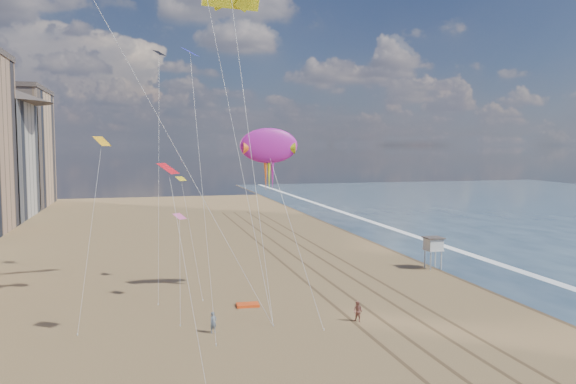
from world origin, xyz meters
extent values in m
plane|color=#42301E|center=(19.00, 40.00, 0.00)|extent=(260.00, 260.00, 0.00)
plane|color=white|center=(23.20, 40.00, 0.00)|extent=(260.00, 260.00, 0.00)
cube|color=brown|center=(-1.20, 30.00, 0.01)|extent=(0.28, 120.00, 0.01)
cube|color=brown|center=(1.20, 30.00, 0.01)|extent=(0.28, 120.00, 0.01)
cube|color=brown|center=(4.00, 30.00, 0.01)|extent=(0.28, 120.00, 0.01)
cube|color=brown|center=(6.20, 30.00, 0.01)|extent=(0.28, 120.00, 0.01)
cube|color=tan|center=(-46.00, 114.00, 13.00)|extent=(16.00, 24.00, 26.00)
cube|color=#473D38|center=(-46.00, 114.00, 26.50)|extent=(16.32, 24.48, 1.00)
cylinder|color=silver|center=(13.81, 30.69, 0.99)|extent=(0.13, 0.13, 1.99)
cylinder|color=silver|center=(15.14, 30.69, 0.99)|extent=(0.13, 0.13, 1.99)
cylinder|color=silver|center=(13.81, 32.02, 0.99)|extent=(0.13, 0.13, 1.99)
cylinder|color=silver|center=(15.14, 32.02, 0.99)|extent=(0.13, 0.13, 1.99)
cube|color=silver|center=(14.48, 31.36, 2.15)|extent=(1.77, 1.77, 0.13)
cube|color=silver|center=(14.48, 31.36, 2.82)|extent=(1.66, 1.66, 1.21)
cube|color=#473D38|center=(14.48, 31.36, 3.53)|extent=(1.99, 1.99, 0.11)
cube|color=#FF4D15|center=(-8.47, 22.01, 0.11)|extent=(2.00, 1.34, 0.22)
ellipsoid|color=#B51BA1|center=(-5.62, 26.15, 13.86)|extent=(4.96, 0.93, 2.95)
cone|color=#E55815|center=(-7.39, 26.15, 13.63)|extent=(1.33, 1.11, 1.11)
cone|color=#CFE418|center=(-3.85, 26.15, 13.63)|extent=(1.33, 1.11, 1.11)
cylinder|color=silver|center=(-4.87, 20.19, 6.37)|extent=(0.03, 0.03, 17.52)
imported|color=slate|center=(-12.20, 15.86, 0.79)|extent=(0.69, 0.61, 1.58)
imported|color=#95594B|center=(-0.85, 15.59, 0.83)|extent=(0.99, 1.02, 1.66)
plane|color=#282ADA|center=(-12.96, 23.89, 21.76)|extent=(1.89, 1.96, 0.71)
plane|color=#EA5B9F|center=(-13.93, 25.70, 7.56)|extent=(1.50, 1.48, 0.45)
plane|color=black|center=(-15.13, 35.25, 23.36)|extent=(1.75, 1.75, 0.63)
plane|color=red|center=(-15.34, 14.78, 12.28)|extent=(1.83, 1.87, 0.73)
plane|color=yellow|center=(-13.31, 32.46, 10.53)|extent=(1.37, 1.33, 0.40)
plane|color=#F1A314|center=(-20.48, 27.80, 14.25)|extent=(1.88, 1.88, 0.85)
camera|label=1|loc=(-17.09, -24.84, 13.88)|focal=35.00mm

